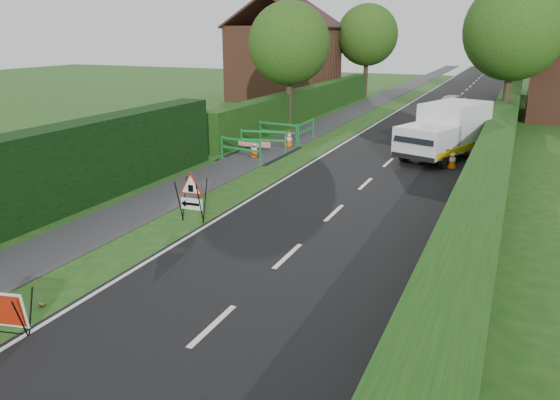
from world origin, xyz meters
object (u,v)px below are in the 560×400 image
(works_van, at_px, (446,130))
(hatchback_car, at_px, (450,103))
(red_rect_sign, at_px, (0,310))
(triangle_sign, at_px, (190,194))

(works_van, relative_size, hatchback_car, 1.63)
(red_rect_sign, bearing_deg, triangle_sign, 78.83)
(red_rect_sign, xyz_separation_m, hatchback_car, (3.60, 32.18, 0.08))
(red_rect_sign, relative_size, hatchback_car, 0.33)
(triangle_sign, relative_size, works_van, 0.23)
(hatchback_car, bearing_deg, red_rect_sign, -79.49)
(triangle_sign, bearing_deg, hatchback_car, 78.55)
(red_rect_sign, distance_m, triangle_sign, 6.39)
(hatchback_car, bearing_deg, triangle_sign, -81.43)
(works_van, xyz_separation_m, hatchback_car, (-1.58, 14.57, -0.64))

